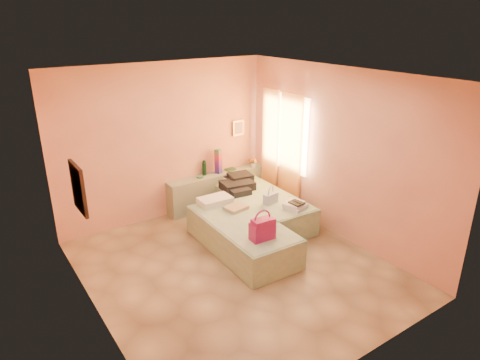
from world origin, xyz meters
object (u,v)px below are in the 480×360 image
object	(u,v)px
magenta_handbag	(262,229)
towel_stack	(296,205)
flower_vase	(253,162)
water_bottle	(204,168)
bed_left	(242,235)
headboard_ledge	(217,189)
blue_handbag	(271,198)
green_book	(230,169)
bed_right	(262,208)

from	to	relation	value
magenta_handbag	towel_stack	bearing A→B (deg)	29.30
flower_vase	magenta_handbag	xyz separation A→B (m)	(-1.47, -2.25, -0.10)
water_bottle	towel_stack	size ratio (longest dim) A/B	0.79
bed_left	magenta_handbag	distance (m)	0.75
headboard_ledge	bed_left	bearing A→B (deg)	-109.27
blue_handbag	towel_stack	world-z (taller)	blue_handbag
green_book	magenta_handbag	world-z (taller)	magenta_handbag
water_bottle	flower_vase	size ratio (longest dim) A/B	1.19
bed_left	water_bottle	world-z (taller)	water_bottle
water_bottle	flower_vase	distance (m)	1.04
bed_left	towel_stack	xyz separation A→B (m)	(1.02, -0.10, 0.30)
flower_vase	towel_stack	bearing A→B (deg)	-102.12
water_bottle	green_book	world-z (taller)	water_bottle
water_bottle	magenta_handbag	world-z (taller)	water_bottle
bed_left	bed_right	bearing A→B (deg)	37.67
headboard_ledge	bed_left	size ratio (longest dim) A/B	1.02
bed_left	bed_right	world-z (taller)	same
headboard_ledge	water_bottle	bearing A→B (deg)	161.35
headboard_ledge	green_book	bearing A→B (deg)	5.69
bed_right	magenta_handbag	distance (m)	1.66
bed_left	towel_stack	distance (m)	1.07
flower_vase	blue_handbag	xyz separation A→B (m)	(-0.59, -1.32, -0.18)
bed_right	water_bottle	size ratio (longest dim) A/B	7.20
bed_right	blue_handbag	xyz separation A→B (m)	(-0.10, -0.35, 0.34)
bed_left	magenta_handbag	size ratio (longest dim) A/B	5.74
flower_vase	blue_handbag	bearing A→B (deg)	-113.95
bed_right	flower_vase	distance (m)	1.21
bed_left	bed_right	size ratio (longest dim) A/B	1.00
flower_vase	blue_handbag	world-z (taller)	flower_vase
flower_vase	headboard_ledge	bearing A→B (deg)	174.40
magenta_handbag	green_book	bearing A→B (deg)	70.88
headboard_ledge	bed_left	xyz separation A→B (m)	(-0.59, -1.70, -0.08)
headboard_ledge	towel_stack	size ratio (longest dim) A/B	5.86
bed_left	blue_handbag	bearing A→B (deg)	22.15
headboard_ledge	flower_vase	bearing A→B (deg)	-5.60
bed_left	water_bottle	xyz separation A→B (m)	(0.36, 1.78, 0.54)
headboard_ledge	blue_handbag	bearing A→B (deg)	-81.52
bed_left	flower_vase	world-z (taller)	flower_vase
bed_left	green_book	distance (m)	2.00
bed_right	towel_stack	world-z (taller)	towel_stack
bed_left	towel_stack	size ratio (longest dim) A/B	5.71
green_book	blue_handbag	world-z (taller)	green_book
water_bottle	magenta_handbag	distance (m)	2.45
headboard_ledge	flower_vase	world-z (taller)	flower_vase
green_book	towel_stack	size ratio (longest dim) A/B	0.54
headboard_ledge	bed_right	distance (m)	1.10
bed_right	towel_stack	distance (m)	0.82
bed_right	green_book	distance (m)	1.16
magenta_handbag	blue_handbag	distance (m)	1.28
magenta_handbag	bed_left	bearing A→B (deg)	86.68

